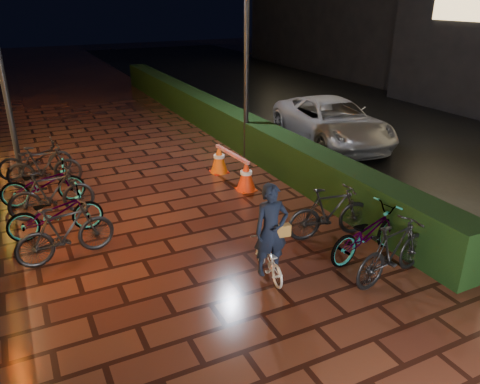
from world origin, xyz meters
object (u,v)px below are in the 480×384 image
cyclist (270,244)px  traffic_barrier (232,167)px  van (332,121)px  cart_assembly (268,143)px

cyclist → traffic_barrier: 4.31m
cyclist → traffic_barrier: cyclist is taller
cyclist → traffic_barrier: (1.28, 4.11, -0.24)m
cyclist → traffic_barrier: size_ratio=0.90×
van → cart_assembly: 2.72m
cyclist → cart_assembly: cyclist is taller
van → cyclist: cyclist is taller
traffic_barrier → cart_assembly: bearing=30.7°
cyclist → cart_assembly: (2.79, 5.00, -0.10)m
cyclist → van: bearing=46.4°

